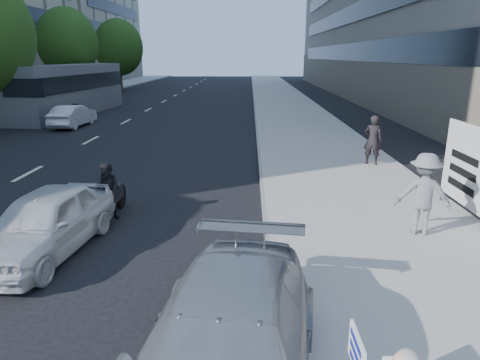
{
  "coord_description": "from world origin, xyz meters",
  "views": [
    {
      "loc": [
        1.06,
        -5.92,
        3.87
      ],
      "look_at": [
        0.86,
        3.22,
        1.21
      ],
      "focal_mm": 32.0,
      "sensor_mm": 36.0,
      "label": 1
    }
  ],
  "objects_px": {
    "parked_sedan": "(224,358)",
    "motorcycle": "(110,194)",
    "white_sedan_near": "(45,222)",
    "bus": "(70,90)",
    "protest_banner": "(475,169)",
    "pedestrian_woman": "(373,140)",
    "white_sedan_mid": "(73,116)",
    "jogger": "(423,194)"
  },
  "relations": [
    {
      "from": "parked_sedan",
      "to": "motorcycle",
      "type": "height_order",
      "value": "motorcycle"
    },
    {
      "from": "white_sedan_near",
      "to": "bus",
      "type": "relative_size",
      "value": 0.31
    },
    {
      "from": "protest_banner",
      "to": "motorcycle",
      "type": "distance_m",
      "value": 8.56
    },
    {
      "from": "pedestrian_woman",
      "to": "white_sedan_near",
      "type": "bearing_deg",
      "value": 60.66
    },
    {
      "from": "pedestrian_woman",
      "to": "motorcycle",
      "type": "xyz_separation_m",
      "value": [
        -7.76,
        -5.1,
        -0.38
      ]
    },
    {
      "from": "parked_sedan",
      "to": "white_sedan_near",
      "type": "bearing_deg",
      "value": 141.46
    },
    {
      "from": "protest_banner",
      "to": "bus",
      "type": "distance_m",
      "value": 26.21
    },
    {
      "from": "parked_sedan",
      "to": "bus",
      "type": "distance_m",
      "value": 27.91
    },
    {
      "from": "bus",
      "to": "parked_sedan",
      "type": "bearing_deg",
      "value": -59.57
    },
    {
      "from": "pedestrian_woman",
      "to": "white_sedan_mid",
      "type": "relative_size",
      "value": 0.47
    },
    {
      "from": "jogger",
      "to": "white_sedan_near",
      "type": "relative_size",
      "value": 0.46
    },
    {
      "from": "parked_sedan",
      "to": "jogger",
      "type": "bearing_deg",
      "value": 58.07
    },
    {
      "from": "parked_sedan",
      "to": "white_sedan_mid",
      "type": "xyz_separation_m",
      "value": [
        -9.71,
        19.99,
        -0.09
      ]
    },
    {
      "from": "jogger",
      "to": "motorcycle",
      "type": "distance_m",
      "value": 7.22
    },
    {
      "from": "protest_banner",
      "to": "white_sedan_mid",
      "type": "bearing_deg",
      "value": 136.23
    },
    {
      "from": "parked_sedan",
      "to": "white_sedan_mid",
      "type": "bearing_deg",
      "value": 123.51
    },
    {
      "from": "protest_banner",
      "to": "white_sedan_mid",
      "type": "relative_size",
      "value": 0.82
    },
    {
      "from": "pedestrian_woman",
      "to": "parked_sedan",
      "type": "xyz_separation_m",
      "value": [
        -4.62,
        -11.03,
        -0.31
      ]
    },
    {
      "from": "protest_banner",
      "to": "bus",
      "type": "xyz_separation_m",
      "value": [
        -17.29,
        19.69,
        0.23
      ]
    },
    {
      "from": "white_sedan_near",
      "to": "bus",
      "type": "bearing_deg",
      "value": 117.84
    },
    {
      "from": "jogger",
      "to": "motorcycle",
      "type": "bearing_deg",
      "value": 4.74
    },
    {
      "from": "white_sedan_mid",
      "to": "motorcycle",
      "type": "bearing_deg",
      "value": 117.46
    },
    {
      "from": "parked_sedan",
      "to": "motorcycle",
      "type": "bearing_deg",
      "value": 125.51
    },
    {
      "from": "pedestrian_woman",
      "to": "bus",
      "type": "relative_size",
      "value": 0.14
    },
    {
      "from": "white_sedan_near",
      "to": "bus",
      "type": "xyz_separation_m",
      "value": [
        -8.07,
        21.23,
        0.98
      ]
    },
    {
      "from": "pedestrian_woman",
      "to": "protest_banner",
      "type": "xyz_separation_m",
      "value": [
        0.76,
        -5.49,
        0.38
      ]
    },
    {
      "from": "protest_banner",
      "to": "parked_sedan",
      "type": "height_order",
      "value": "protest_banner"
    },
    {
      "from": "pedestrian_woman",
      "to": "motorcycle",
      "type": "bearing_deg",
      "value": 54.27
    },
    {
      "from": "protest_banner",
      "to": "bus",
      "type": "relative_size",
      "value": 0.25
    },
    {
      "from": "pedestrian_woman",
      "to": "bus",
      "type": "distance_m",
      "value": 21.8
    },
    {
      "from": "jogger",
      "to": "bus",
      "type": "distance_m",
      "value": 25.87
    },
    {
      "from": "white_sedan_near",
      "to": "protest_banner",
      "type": "bearing_deg",
      "value": 16.48
    },
    {
      "from": "parked_sedan",
      "to": "protest_banner",
      "type": "bearing_deg",
      "value": 53.42
    },
    {
      "from": "jogger",
      "to": "white_sedan_near",
      "type": "height_order",
      "value": "jogger"
    },
    {
      "from": "white_sedan_mid",
      "to": "motorcycle",
      "type": "xyz_separation_m",
      "value": [
        6.57,
        -14.06,
        0.02
      ]
    },
    {
      "from": "pedestrian_woman",
      "to": "white_sedan_mid",
      "type": "bearing_deg",
      "value": -11.09
    },
    {
      "from": "white_sedan_near",
      "to": "motorcycle",
      "type": "distance_m",
      "value": 2.05
    },
    {
      "from": "jogger",
      "to": "protest_banner",
      "type": "distance_m",
      "value": 1.61
    },
    {
      "from": "protest_banner",
      "to": "bus",
      "type": "bearing_deg",
      "value": 131.28
    },
    {
      "from": "pedestrian_woman",
      "to": "protest_banner",
      "type": "relative_size",
      "value": 0.57
    },
    {
      "from": "protest_banner",
      "to": "white_sedan_near",
      "type": "xyz_separation_m",
      "value": [
        -9.22,
        -1.53,
        -0.75
      ]
    },
    {
      "from": "jogger",
      "to": "parked_sedan",
      "type": "xyz_separation_m",
      "value": [
        -3.98,
        -4.82,
        -0.33
      ]
    }
  ]
}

